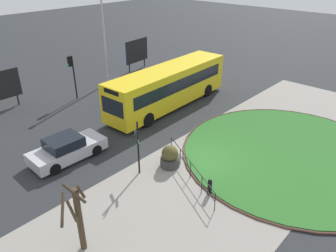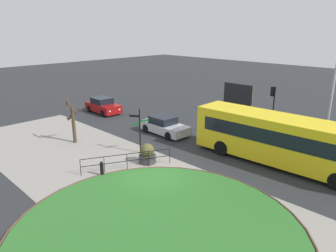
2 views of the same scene
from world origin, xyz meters
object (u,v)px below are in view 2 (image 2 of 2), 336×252
(street_tree_bare, at_px, (73,121))
(bollard_foreground, at_px, (102,168))
(car_near_lane, at_px, (164,126))
(traffic_light_near, at_px, (273,98))
(bus_yellow, at_px, (283,140))
(billboard_left, at_px, (238,95))
(signpost_directional, at_px, (139,128))
(lamppost_tall, at_px, (334,80))
(planter_near_signpost, at_px, (147,154))
(car_far_lane, at_px, (103,106))

(street_tree_bare, bearing_deg, bollard_foreground, -15.73)
(car_near_lane, bearing_deg, traffic_light_near, 55.21)
(bus_yellow, relative_size, billboard_left, 3.56)
(signpost_directional, relative_size, lamppost_tall, 0.37)
(signpost_directional, height_order, bollard_foreground, signpost_directional)
(bollard_foreground, relative_size, planter_near_signpost, 0.69)
(planter_near_signpost, height_order, street_tree_bare, street_tree_bare)
(signpost_directional, xyz_separation_m, lamppost_tall, (7.75, 12.31, 2.69))
(bollard_foreground, height_order, car_near_lane, car_near_lane)
(lamppost_tall, relative_size, planter_near_signpost, 6.54)
(lamppost_tall, height_order, planter_near_signpost, lamppost_tall)
(billboard_left, bearing_deg, car_far_lane, -136.94)
(traffic_light_near, height_order, billboard_left, traffic_light_near)
(signpost_directional, bearing_deg, billboard_left, 94.74)
(signpost_directional, xyz_separation_m, billboard_left, (-1.13, 13.58, 0.03))
(bus_yellow, relative_size, traffic_light_near, 3.20)
(bollard_foreground, xyz_separation_m, car_near_lane, (-2.82, 7.80, 0.19))
(car_near_lane, bearing_deg, lamppost_tall, 42.60)
(bollard_foreground, distance_m, car_near_lane, 8.29)
(car_far_lane, bearing_deg, car_near_lane, -0.37)
(traffic_light_near, xyz_separation_m, planter_near_signpost, (-2.01, -12.06, -2.01))
(signpost_directional, height_order, car_far_lane, signpost_directional)
(lamppost_tall, bearing_deg, billboard_left, 171.85)
(signpost_directional, relative_size, car_far_lane, 0.76)
(billboard_left, bearing_deg, bollard_foreground, -83.83)
(traffic_light_near, xyz_separation_m, street_tree_bare, (-8.58, -13.37, -0.90))
(signpost_directional, xyz_separation_m, bollard_foreground, (1.09, -3.77, -1.30))
(street_tree_bare, bearing_deg, planter_near_signpost, 11.27)
(traffic_light_near, bearing_deg, bus_yellow, 131.48)
(bus_yellow, xyz_separation_m, street_tree_bare, (-12.62, -6.88, 0.05))
(bus_yellow, distance_m, planter_near_signpost, 8.29)
(car_near_lane, bearing_deg, bollard_foreground, -68.71)
(car_far_lane, xyz_separation_m, planter_near_signpost, (12.26, -5.07, -0.12))
(signpost_directional, height_order, street_tree_bare, street_tree_bare)
(car_near_lane, bearing_deg, billboard_left, 87.85)
(car_far_lane, height_order, billboard_left, billboard_left)
(signpost_directional, distance_m, car_near_lane, 4.51)
(signpost_directional, height_order, billboard_left, signpost_directional)
(car_far_lane, bearing_deg, traffic_light_near, 27.59)
(car_far_lane, relative_size, planter_near_signpost, 3.16)
(lamppost_tall, bearing_deg, car_far_lane, -156.54)
(planter_near_signpost, bearing_deg, bollard_foreground, -99.55)
(bus_yellow, height_order, planter_near_signpost, bus_yellow)
(bus_yellow, distance_m, billboard_left, 12.41)
(bus_yellow, height_order, lamppost_tall, lamppost_tall)
(signpost_directional, bearing_deg, bus_yellow, 32.18)
(street_tree_bare, bearing_deg, traffic_light_near, 57.31)
(bollard_foreground, distance_m, car_far_lane, 14.27)
(car_far_lane, height_order, lamppost_tall, lamppost_tall)
(lamppost_tall, height_order, billboard_left, lamppost_tall)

